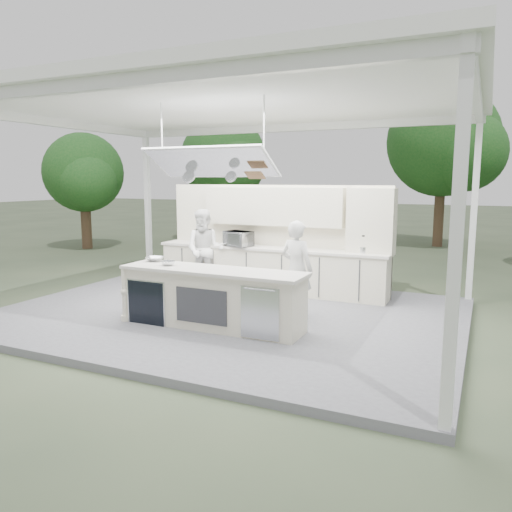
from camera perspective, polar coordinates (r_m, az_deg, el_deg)
The scene contains 12 objects.
ground at distance 9.11m, azimuth -3.19°, elevation -7.11°, with size 90.00×90.00×0.00m, color #495439.
stage_deck at distance 9.09m, azimuth -3.19°, elevation -6.74°, with size 8.00×6.00×0.12m, color slate.
tent at distance 8.84m, azimuth -3.43°, elevation 16.70°, with size 8.20×6.20×3.86m.
demo_island at distance 8.10m, azimuth -5.15°, elevation -4.78°, with size 3.10×0.79×0.95m.
back_counter at distance 10.64m, azimuth 1.60°, elevation -1.47°, with size 5.08×0.72×0.95m.
back_wall_unit at distance 10.55m, azimuth 4.30°, elevation 3.77°, with size 5.05×0.48×2.25m.
tree_cluster at distance 18.03m, azimuth 11.29°, elevation 11.13°, with size 19.55×9.40×5.85m.
head_chef at distance 8.59m, azimuth 4.67°, elevation -1.51°, with size 0.61×0.40×1.68m, color silver.
sous_chef at distance 10.74m, azimuth -5.86°, elevation 0.70°, with size 0.85×0.66×1.74m, color white.
toaster_oven at distance 10.65m, azimuth -2.05°, elevation 1.98°, with size 0.59×0.40×0.32m, color silver.
bowl_large at distance 8.91m, azimuth -11.49°, elevation -0.33°, with size 0.31×0.31×0.07m, color #B6B8BD.
bowl_small at distance 8.43m, azimuth -10.01°, elevation -0.81°, with size 0.23×0.23×0.07m, color silver.
Camera 1 is at (4.14, -7.72, 2.49)m, focal length 35.00 mm.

